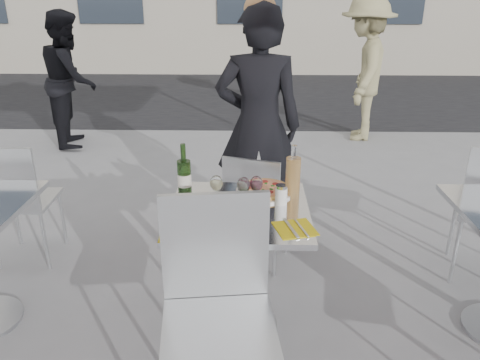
{
  "coord_description": "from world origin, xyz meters",
  "views": [
    {
      "loc": [
        0.06,
        -2.18,
        1.8
      ],
      "look_at": [
        0.0,
        0.15,
        0.85
      ],
      "focal_mm": 35.0,
      "sensor_mm": 36.0,
      "label": 1
    }
  ],
  "objects_px": {
    "pizza_near": "(236,217)",
    "wine_bottle": "(184,176)",
    "chair_near": "(217,296)",
    "pedestrian_b": "(364,70)",
    "main_table": "(239,244)",
    "wineglass_red_b": "(256,185)",
    "chair_far": "(255,203)",
    "salad_plate": "(249,202)",
    "wineglass_white_a": "(216,184)",
    "side_chair_lfar": "(16,195)",
    "sugar_shaker": "(281,195)",
    "woman_diner": "(258,126)",
    "pedestrian_a": "(70,79)",
    "wineglass_white_b": "(243,186)",
    "carafe": "(293,176)",
    "napkin_left": "(180,233)",
    "napkin_right": "(295,228)",
    "pizza_far": "(264,190)",
    "wineglass_red_a": "(244,186)"
  },
  "relations": [
    {
      "from": "pizza_near",
      "to": "wine_bottle",
      "type": "height_order",
      "value": "wine_bottle"
    },
    {
      "from": "chair_near",
      "to": "pedestrian_b",
      "type": "height_order",
      "value": "pedestrian_b"
    },
    {
      "from": "main_table",
      "to": "wineglass_red_b",
      "type": "height_order",
      "value": "wineglass_red_b"
    },
    {
      "from": "main_table",
      "to": "chair_far",
      "type": "bearing_deg",
      "value": 81.99
    },
    {
      "from": "salad_plate",
      "to": "wineglass_white_a",
      "type": "height_order",
      "value": "wineglass_white_a"
    },
    {
      "from": "side_chair_lfar",
      "to": "sugar_shaker",
      "type": "height_order",
      "value": "side_chair_lfar"
    },
    {
      "from": "woman_diner",
      "to": "pedestrian_a",
      "type": "bearing_deg",
      "value": -44.06
    },
    {
      "from": "wineglass_white_b",
      "to": "wine_bottle",
      "type": "bearing_deg",
      "value": 159.27
    },
    {
      "from": "carafe",
      "to": "wineglass_white_a",
      "type": "bearing_deg",
      "value": -165.55
    },
    {
      "from": "pedestrian_b",
      "to": "sugar_shaker",
      "type": "relative_size",
      "value": 16.3
    },
    {
      "from": "pedestrian_a",
      "to": "pizza_near",
      "type": "xyz_separation_m",
      "value": [
        2.11,
        -3.52,
        -0.04
      ]
    },
    {
      "from": "wine_bottle",
      "to": "wineglass_white_a",
      "type": "relative_size",
      "value": 1.87
    },
    {
      "from": "woman_diner",
      "to": "chair_near",
      "type": "bearing_deg",
      "value": 84.97
    },
    {
      "from": "pizza_near",
      "to": "salad_plate",
      "type": "height_order",
      "value": "salad_plate"
    },
    {
      "from": "pedestrian_a",
      "to": "sugar_shaker",
      "type": "distance_m",
      "value": 4.08
    },
    {
      "from": "wineglass_white_a",
      "to": "napkin_left",
      "type": "bearing_deg",
      "value": -113.78
    },
    {
      "from": "side_chair_lfar",
      "to": "pizza_near",
      "type": "distance_m",
      "value": 1.69
    },
    {
      "from": "pizza_near",
      "to": "sugar_shaker",
      "type": "height_order",
      "value": "sugar_shaker"
    },
    {
      "from": "side_chair_lfar",
      "to": "salad_plate",
      "type": "distance_m",
      "value": 1.7
    },
    {
      "from": "napkin_right",
      "to": "pizza_near",
      "type": "bearing_deg",
      "value": 145.93
    },
    {
      "from": "carafe",
      "to": "napkin_left",
      "type": "xyz_separation_m",
      "value": [
        -0.56,
        -0.44,
        -0.11
      ]
    },
    {
      "from": "wineglass_white_a",
      "to": "salad_plate",
      "type": "bearing_deg",
      "value": -19.8
    },
    {
      "from": "salad_plate",
      "to": "napkin_left",
      "type": "distance_m",
      "value": 0.42
    },
    {
      "from": "napkin_left",
      "to": "pizza_far",
      "type": "bearing_deg",
      "value": 48.11
    },
    {
      "from": "woman_diner",
      "to": "napkin_left",
      "type": "distance_m",
      "value": 1.47
    },
    {
      "from": "woman_diner",
      "to": "wineglass_red_b",
      "type": "xyz_separation_m",
      "value": [
        -0.02,
        -1.08,
        -0.01
      ]
    },
    {
      "from": "side_chair_lfar",
      "to": "wineglass_red_b",
      "type": "xyz_separation_m",
      "value": [
        1.6,
        -0.58,
        0.33
      ]
    },
    {
      "from": "chair_near",
      "to": "pedestrian_a",
      "type": "distance_m",
      "value": 4.45
    },
    {
      "from": "pedestrian_b",
      "to": "wineglass_red_b",
      "type": "height_order",
      "value": "pedestrian_b"
    },
    {
      "from": "sugar_shaker",
      "to": "wineglass_red_a",
      "type": "relative_size",
      "value": 0.68
    },
    {
      "from": "pizza_far",
      "to": "wine_bottle",
      "type": "xyz_separation_m",
      "value": [
        -0.44,
        -0.05,
        0.1
      ]
    },
    {
      "from": "wineglass_red_b",
      "to": "wineglass_red_a",
      "type": "bearing_deg",
      "value": -165.01
    },
    {
      "from": "woman_diner",
      "to": "napkin_right",
      "type": "bearing_deg",
      "value": 98.02
    },
    {
      "from": "main_table",
      "to": "salad_plate",
      "type": "xyz_separation_m",
      "value": [
        0.05,
        0.01,
        0.25
      ]
    },
    {
      "from": "sugar_shaker",
      "to": "napkin_right",
      "type": "distance_m",
      "value": 0.29
    },
    {
      "from": "main_table",
      "to": "pizza_far",
      "type": "relative_size",
      "value": 2.35
    },
    {
      "from": "side_chair_lfar",
      "to": "pedestrian_b",
      "type": "height_order",
      "value": "pedestrian_b"
    },
    {
      "from": "pedestrian_a",
      "to": "salad_plate",
      "type": "height_order",
      "value": "pedestrian_a"
    },
    {
      "from": "pedestrian_b",
      "to": "chair_far",
      "type": "bearing_deg",
      "value": -9.92
    },
    {
      "from": "pedestrian_a",
      "to": "carafe",
      "type": "xyz_separation_m",
      "value": [
        2.41,
        -3.23,
        0.07
      ]
    },
    {
      "from": "wineglass_red_b",
      "to": "napkin_right",
      "type": "relative_size",
      "value": 0.71
    },
    {
      "from": "carafe",
      "to": "wineglass_white_b",
      "type": "bearing_deg",
      "value": -154.26
    },
    {
      "from": "wineglass_red_b",
      "to": "napkin_left",
      "type": "height_order",
      "value": "wineglass_red_b"
    },
    {
      "from": "pedestrian_b",
      "to": "wineglass_white_b",
      "type": "bearing_deg",
      "value": -7.43
    },
    {
      "from": "chair_far",
      "to": "wineglass_red_b",
      "type": "height_order",
      "value": "wineglass_red_b"
    },
    {
      "from": "chair_near",
      "to": "wineglass_white_a",
      "type": "relative_size",
      "value": 6.51
    },
    {
      "from": "chair_far",
      "to": "pizza_near",
      "type": "bearing_deg",
      "value": 99.85
    },
    {
      "from": "salad_plate",
      "to": "carafe",
      "type": "bearing_deg",
      "value": 34.91
    },
    {
      "from": "salad_plate",
      "to": "chair_far",
      "type": "bearing_deg",
      "value": 86.25
    },
    {
      "from": "wine_bottle",
      "to": "carafe",
      "type": "height_order",
      "value": "wine_bottle"
    }
  ]
}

